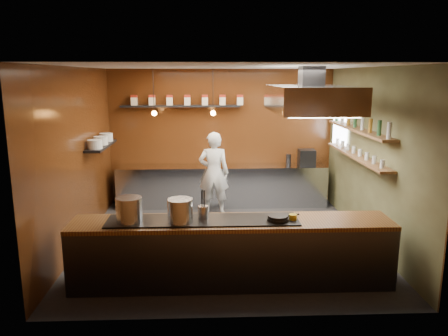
{
  "coord_description": "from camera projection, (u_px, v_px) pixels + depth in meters",
  "views": [
    {
      "loc": [
        -0.34,
        -7.27,
        2.86
      ],
      "look_at": [
        -0.03,
        0.4,
        1.23
      ],
      "focal_mm": 35.0,
      "sensor_mm": 36.0,
      "label": 1
    }
  ],
  "objects": [
    {
      "name": "wine_glasses",
      "position": [
        357.0,
        151.0,
        7.78
      ],
      "size": [
        0.07,
        2.37,
        0.13
      ],
      "color": "silver",
      "rests_on": "bottle_shelf_lower"
    },
    {
      "name": "plate_stacks",
      "position": [
        101.0,
        141.0,
        8.25
      ],
      "size": [
        0.26,
        1.16,
        0.16
      ],
      "color": "silver",
      "rests_on": "plate_shelf"
    },
    {
      "name": "pendant_left",
      "position": [
        154.0,
        111.0,
        8.87
      ],
      "size": [
        0.1,
        0.1,
        0.95
      ],
      "color": "black",
      "rests_on": "ceiling"
    },
    {
      "name": "left_wall",
      "position": [
        78.0,
        158.0,
        7.3
      ],
      "size": [
        0.0,
        5.0,
        5.0
      ],
      "primitive_type": "plane",
      "rotation": [
        1.57,
        0.0,
        1.57
      ],
      "color": "#371B0A",
      "rests_on": "ground"
    },
    {
      "name": "bottle_shelf_upper",
      "position": [
        358.0,
        130.0,
        7.7
      ],
      "size": [
        0.26,
        2.8,
        0.04
      ],
      "primitive_type": "cube",
      "color": "brown",
      "rests_on": "right_wall"
    },
    {
      "name": "prep_counter",
      "position": [
        222.0,
        185.0,
        9.74
      ],
      "size": [
        4.6,
        0.65,
        0.9
      ],
      "primitive_type": "cube",
      "color": "silver",
      "rests_on": "floor"
    },
    {
      "name": "back_wall",
      "position": [
        222.0,
        137.0,
        9.84
      ],
      "size": [
        5.0,
        0.0,
        5.0
      ],
      "primitive_type": "plane",
      "rotation": [
        1.57,
        0.0,
        0.0
      ],
      "color": "#371B0A",
      "rests_on": "ground"
    },
    {
      "name": "butter_jar",
      "position": [
        293.0,
        218.0,
        5.92
      ],
      "size": [
        0.14,
        0.14,
        0.1
      ],
      "primitive_type": "cylinder",
      "rotation": [
        0.0,
        0.0,
        0.38
      ],
      "color": "gold",
      "rests_on": "pass_counter"
    },
    {
      "name": "storage_tins",
      "position": [
        187.0,
        100.0,
        9.5
      ],
      "size": [
        2.43,
        0.13,
        0.22
      ],
      "color": "beige",
      "rests_on": "tin_shelf"
    },
    {
      "name": "window_pane",
      "position": [
        340.0,
        122.0,
        9.07
      ],
      "size": [
        0.0,
        1.0,
        1.0
      ],
      "primitive_type": "plane",
      "rotation": [
        1.57,
        0.0,
        -1.57
      ],
      "color": "white",
      "rests_on": "right_wall"
    },
    {
      "name": "right_wall",
      "position": [
        372.0,
        156.0,
        7.5
      ],
      "size": [
        0.0,
        5.0,
        5.0
      ],
      "primitive_type": "plane",
      "rotation": [
        1.57,
        0.0,
        -1.57
      ],
      "color": "#444226",
      "rests_on": "ground"
    },
    {
      "name": "tin_shelf",
      "position": [
        181.0,
        106.0,
        9.52
      ],
      "size": [
        2.6,
        0.26,
        0.04
      ],
      "primitive_type": "cube",
      "color": "black",
      "rests_on": "back_wall"
    },
    {
      "name": "pendant_right",
      "position": [
        213.0,
        111.0,
        8.92
      ],
      "size": [
        0.1,
        0.1,
        0.95
      ],
      "color": "black",
      "rests_on": "ceiling"
    },
    {
      "name": "extractor_hood",
      "position": [
        311.0,
        98.0,
        6.85
      ],
      "size": [
        1.2,
        2.0,
        0.72
      ],
      "color": "#38383D",
      "rests_on": "ceiling"
    },
    {
      "name": "stockpot_small",
      "position": [
        180.0,
        211.0,
        5.8
      ],
      "size": [
        0.41,
        0.41,
        0.32
      ],
      "primitive_type": "cylinder",
      "rotation": [
        0.0,
        0.0,
        -0.23
      ],
      "color": "silver",
      "rests_on": "pass_counter"
    },
    {
      "name": "utensil_crock",
      "position": [
        203.0,
        212.0,
        5.95
      ],
      "size": [
        0.17,
        0.17,
        0.18
      ],
      "primitive_type": "cylinder",
      "rotation": [
        0.0,
        0.0,
        0.22
      ],
      "color": "silver",
      "rests_on": "pass_counter"
    },
    {
      "name": "plate_shelf",
      "position": [
        101.0,
        146.0,
        8.27
      ],
      "size": [
        0.3,
        1.4,
        0.04
      ],
      "primitive_type": "cube",
      "color": "black",
      "rests_on": "left_wall"
    },
    {
      "name": "frying_pan",
      "position": [
        278.0,
        218.0,
        5.88
      ],
      "size": [
        0.46,
        0.3,
        0.07
      ],
      "color": "black",
      "rests_on": "pass_counter"
    },
    {
      "name": "stockpot_large",
      "position": [
        129.0,
        210.0,
        5.8
      ],
      "size": [
        0.36,
        0.36,
        0.34
      ],
      "primitive_type": "cylinder",
      "rotation": [
        0.0,
        0.0,
        -0.01
      ],
      "color": "silver",
      "rests_on": "pass_counter"
    },
    {
      "name": "espresso_machine",
      "position": [
        307.0,
        157.0,
        9.66
      ],
      "size": [
        0.36,
        0.34,
        0.35
      ],
      "primitive_type": "cube",
      "rotation": [
        0.0,
        0.0,
        -0.02
      ],
      "color": "black",
      "rests_on": "prep_counter"
    },
    {
      "name": "pass_counter",
      "position": [
        232.0,
        252.0,
        6.05
      ],
      "size": [
        4.4,
        0.72,
        0.94
      ],
      "color": "#38383D",
      "rests_on": "floor"
    },
    {
      "name": "bottle_shelf_lower",
      "position": [
        357.0,
        156.0,
        7.79
      ],
      "size": [
        0.26,
        2.8,
        0.04
      ],
      "primitive_type": "cube",
      "color": "brown",
      "rests_on": "right_wall"
    },
    {
      "name": "bottles",
      "position": [
        359.0,
        122.0,
        7.67
      ],
      "size": [
        0.06,
        2.66,
        0.24
      ],
      "color": "silver",
      "rests_on": "bottle_shelf_upper"
    },
    {
      "name": "floor",
      "position": [
        227.0,
        240.0,
        7.71
      ],
      "size": [
        5.0,
        5.0,
        0.0
      ],
      "primitive_type": "plane",
      "color": "black",
      "rests_on": "ground"
    },
    {
      "name": "chef",
      "position": [
        214.0,
        173.0,
        9.09
      ],
      "size": [
        0.66,
        0.46,
        1.73
      ],
      "primitive_type": "imported",
      "rotation": [
        0.0,
        0.0,
        3.07
      ],
      "color": "white",
      "rests_on": "floor"
    },
    {
      "name": "ceiling",
      "position": [
        227.0,
        66.0,
        7.08
      ],
      "size": [
        5.0,
        5.0,
        0.0
      ],
      "primitive_type": "plane",
      "rotation": [
        3.14,
        0.0,
        0.0
      ],
      "color": "silver",
      "rests_on": "back_wall"
    }
  ]
}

